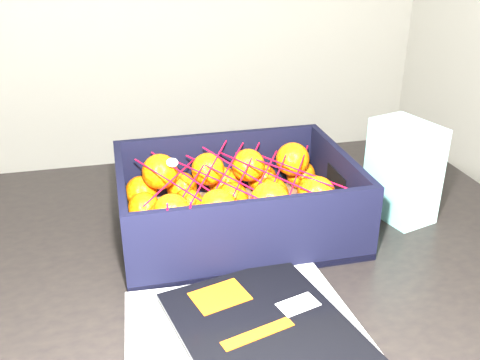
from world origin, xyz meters
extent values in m
cube|color=black|center=(0.23, -0.29, 0.73)|extent=(1.20, 0.80, 0.04)
cylinder|color=black|center=(0.78, 0.06, 0.35)|extent=(0.06, 0.06, 0.71)
cube|color=beige|center=(0.20, -0.53, 0.75)|extent=(0.22, 0.29, 0.01)
cube|color=beige|center=(0.29, -0.53, 0.76)|extent=(0.23, 0.29, 0.01)
cube|color=black|center=(0.28, -0.53, 0.77)|extent=(0.26, 0.32, 0.01)
cube|color=#EA5C0C|center=(0.23, -0.44, 0.77)|extent=(0.09, 0.07, 0.00)
cube|color=white|center=(0.33, -0.48, 0.77)|extent=(0.06, 0.05, 0.00)
cube|color=#EA5C0C|center=(0.26, -0.53, 0.77)|extent=(0.10, 0.04, 0.00)
cube|color=brown|center=(0.30, -0.24, 0.76)|extent=(0.39, 0.29, 0.01)
cube|color=black|center=(0.30, -0.10, 0.81)|extent=(0.39, 0.01, 0.13)
cube|color=black|center=(0.30, -0.38, 0.81)|extent=(0.39, 0.01, 0.13)
cube|color=black|center=(0.11, -0.24, 0.81)|extent=(0.01, 0.27, 0.13)
cube|color=black|center=(0.49, -0.24, 0.81)|extent=(0.01, 0.27, 0.13)
sphere|color=#FF6205|center=(0.15, -0.34, 0.79)|extent=(0.06, 0.06, 0.06)
sphere|color=#FF6205|center=(0.15, -0.28, 0.79)|extent=(0.06, 0.06, 0.06)
sphere|color=#FF6205|center=(0.14, -0.20, 0.79)|extent=(0.06, 0.06, 0.06)
sphere|color=#FF6205|center=(0.14, -0.14, 0.79)|extent=(0.06, 0.06, 0.06)
sphere|color=#FF6205|center=(0.22, -0.34, 0.79)|extent=(0.06, 0.06, 0.06)
sphere|color=#FF6205|center=(0.22, -0.28, 0.79)|extent=(0.06, 0.06, 0.06)
sphere|color=#FF6205|center=(0.22, -0.21, 0.79)|extent=(0.06, 0.06, 0.06)
sphere|color=#FF6205|center=(0.22, -0.13, 0.79)|extent=(0.06, 0.06, 0.06)
sphere|color=#FF6205|center=(0.30, -0.34, 0.79)|extent=(0.06, 0.06, 0.06)
sphere|color=#FF6205|center=(0.30, -0.27, 0.79)|extent=(0.06, 0.06, 0.06)
sphere|color=#FF6205|center=(0.30, -0.20, 0.79)|extent=(0.06, 0.06, 0.06)
sphere|color=#FF6205|center=(0.30, -0.13, 0.79)|extent=(0.06, 0.06, 0.06)
sphere|color=#FF6205|center=(0.37, -0.34, 0.79)|extent=(0.06, 0.06, 0.06)
sphere|color=#FF6205|center=(0.37, -0.27, 0.79)|extent=(0.06, 0.06, 0.06)
sphere|color=#FF6205|center=(0.37, -0.20, 0.79)|extent=(0.06, 0.06, 0.06)
sphere|color=#FF6205|center=(0.37, -0.14, 0.79)|extent=(0.06, 0.06, 0.06)
sphere|color=#FF6205|center=(0.46, -0.34, 0.79)|extent=(0.06, 0.06, 0.06)
sphere|color=#FF6205|center=(0.45, -0.28, 0.79)|extent=(0.06, 0.06, 0.06)
sphere|color=#FF6205|center=(0.45, -0.20, 0.79)|extent=(0.06, 0.06, 0.06)
sphere|color=#FF6205|center=(0.45, -0.13, 0.79)|extent=(0.06, 0.06, 0.06)
sphere|color=#FF6205|center=(0.18, -0.31, 0.84)|extent=(0.06, 0.06, 0.06)
sphere|color=#FF6205|center=(0.18, -0.16, 0.84)|extent=(0.06, 0.06, 0.06)
sphere|color=#FF6205|center=(0.25, -0.32, 0.84)|extent=(0.06, 0.06, 0.06)
sphere|color=#FF6205|center=(0.26, -0.17, 0.84)|extent=(0.06, 0.06, 0.06)
sphere|color=#FF6205|center=(0.34, -0.32, 0.84)|extent=(0.06, 0.06, 0.06)
sphere|color=#FF6205|center=(0.34, -0.17, 0.84)|extent=(0.06, 0.06, 0.06)
sphere|color=#FF6205|center=(0.42, -0.31, 0.84)|extent=(0.06, 0.06, 0.06)
sphere|color=#FF6205|center=(0.43, -0.16, 0.84)|extent=(0.06, 0.06, 0.06)
cylinder|color=red|center=(0.19, -0.25, 0.86)|extent=(0.11, 0.20, 0.01)
cylinder|color=red|center=(0.22, -0.23, 0.85)|extent=(0.11, 0.20, 0.02)
cylinder|color=red|center=(0.25, -0.25, 0.86)|extent=(0.11, 0.20, 0.01)
cylinder|color=red|center=(0.28, -0.24, 0.86)|extent=(0.11, 0.20, 0.01)
cylinder|color=red|center=(0.31, -0.24, 0.86)|extent=(0.11, 0.20, 0.03)
cylinder|color=red|center=(0.34, -0.24, 0.86)|extent=(0.11, 0.20, 0.01)
cylinder|color=red|center=(0.38, -0.24, 0.86)|extent=(0.11, 0.20, 0.02)
cylinder|color=red|center=(0.41, -0.24, 0.86)|extent=(0.11, 0.20, 0.01)
cylinder|color=red|center=(0.19, -0.24, 0.86)|extent=(0.11, 0.20, 0.02)
cylinder|color=red|center=(0.22, -0.25, 0.85)|extent=(0.11, 0.20, 0.02)
cylinder|color=red|center=(0.25, -0.23, 0.86)|extent=(0.11, 0.20, 0.03)
cylinder|color=red|center=(0.28, -0.23, 0.86)|extent=(0.11, 0.20, 0.02)
cylinder|color=red|center=(0.31, -0.24, 0.86)|extent=(0.11, 0.20, 0.03)
cylinder|color=red|center=(0.34, -0.25, 0.85)|extent=(0.11, 0.20, 0.00)
cylinder|color=red|center=(0.38, -0.24, 0.85)|extent=(0.11, 0.20, 0.01)
cylinder|color=red|center=(0.41, -0.25, 0.85)|extent=(0.11, 0.20, 0.01)
cylinder|color=red|center=(0.17, -0.37, 0.85)|extent=(0.00, 0.03, 0.09)
cylinder|color=red|center=(0.20, -0.37, 0.85)|extent=(0.01, 0.04, 0.08)
cube|color=white|center=(0.60, -0.25, 0.84)|extent=(0.11, 0.13, 0.18)
camera|label=1|loc=(0.11, -1.05, 1.24)|focal=41.19mm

